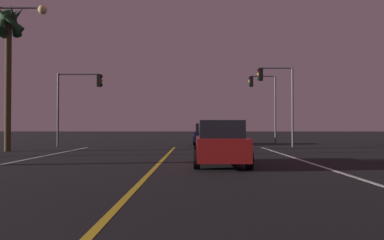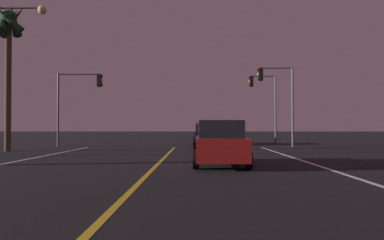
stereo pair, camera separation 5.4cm
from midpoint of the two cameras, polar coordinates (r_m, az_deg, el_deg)
lane_edge_right at (r=11.07m, az=25.57°, el=-8.58°), size 0.16×30.39×0.01m
lane_center_divider at (r=10.16m, az=-7.75°, el=-9.35°), size 0.16×30.39×0.01m
car_ahead_far at (r=29.32m, az=2.22°, el=-2.27°), size 2.02×4.30×1.70m
car_lead_same_lane at (r=13.77m, az=4.51°, el=-3.74°), size 2.02×4.30×1.70m
traffic_light_near_right at (r=26.41m, az=13.21°, el=4.88°), size 2.58×0.36×5.67m
traffic_light_near_left at (r=27.05m, az=-17.23°, el=4.22°), size 3.28×0.36×5.25m
traffic_light_far_right at (r=31.81m, az=11.24°, el=4.08°), size 2.39×0.36×5.86m
street_lamp_left_mid at (r=20.13m, az=-26.88°, el=8.66°), size 2.57×0.44×7.48m
palm_tree_left_mid at (r=24.60m, az=-26.93°, el=12.18°), size 2.10×2.13×8.83m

